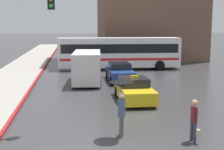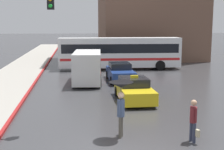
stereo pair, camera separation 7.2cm
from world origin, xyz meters
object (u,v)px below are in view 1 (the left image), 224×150
object	(u,v)px
ambulance_van	(87,66)
pedestrian_man	(194,119)
city_bus	(119,52)
taxi	(134,90)
traffic_light	(12,31)
pedestrian_with_umbrella	(122,94)
sedan_red	(120,72)

from	to	relation	value
ambulance_van	pedestrian_man	bearing A→B (deg)	109.78
city_bus	ambulance_van	bearing A→B (deg)	156.13
taxi	traffic_light	bearing A→B (deg)	37.60
ambulance_van	city_bus	world-z (taller)	city_bus
pedestrian_with_umbrella	city_bus	bearing A→B (deg)	14.84
pedestrian_man	traffic_light	xyz separation A→B (m)	(-6.91, 2.19, 3.27)
ambulance_van	traffic_light	bearing A→B (deg)	76.49
ambulance_van	pedestrian_man	xyz separation A→B (m)	(3.43, -12.76, -0.40)
taxi	pedestrian_man	world-z (taller)	pedestrian_man
pedestrian_with_umbrella	pedestrian_man	xyz separation A→B (m)	(2.65, -0.84, -0.84)
ambulance_van	sedan_red	bearing A→B (deg)	-161.99
sedan_red	traffic_light	world-z (taller)	traffic_light
taxi	traffic_light	xyz separation A→B (m)	(-5.95, -4.58, 3.56)
ambulance_van	traffic_light	distance (m)	11.49
traffic_light	sedan_red	bearing A→B (deg)	61.40
taxi	pedestrian_with_umbrella	xyz separation A→B (m)	(-1.68, -5.93, 1.13)
taxi	ambulance_van	distance (m)	6.52
ambulance_van	pedestrian_with_umbrella	distance (m)	11.95
pedestrian_with_umbrella	pedestrian_man	distance (m)	2.91
city_bus	pedestrian_man	world-z (taller)	city_bus
city_bus	traffic_light	xyz separation A→B (m)	(-7.02, -17.81, 2.44)
sedan_red	city_bus	xyz separation A→B (m)	(0.92, 6.62, 1.09)
traffic_light	taxi	bearing A→B (deg)	37.60
city_bus	pedestrian_with_umbrella	xyz separation A→B (m)	(-2.76, -19.15, 0.01)
ambulance_van	city_bus	distance (m)	8.07
city_bus	traffic_light	world-z (taller)	traffic_light
taxi	city_bus	world-z (taller)	city_bus
sedan_red	pedestrian_with_umbrella	size ratio (longest dim) A/B	2.05
city_bus	traffic_light	size ratio (longest dim) A/B	1.97
taxi	city_bus	xyz separation A→B (m)	(1.07, 13.23, 1.12)
taxi	ambulance_van	world-z (taller)	ambulance_van
city_bus	pedestrian_man	distance (m)	20.02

